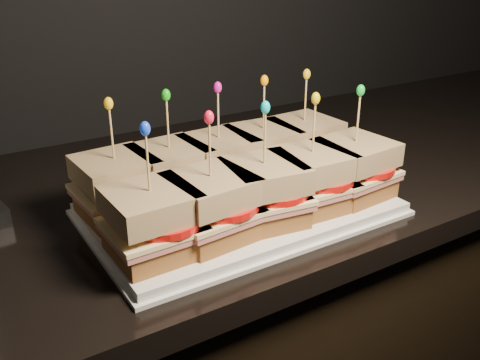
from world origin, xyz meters
TOP-DOWN VIEW (x-y plane):
  - cabinet at (0.36, 1.70)m, footprint 2.51×0.59m
  - granite_slab at (0.36, 1.70)m, footprint 2.55×0.63m
  - platter at (0.11, 1.56)m, footprint 0.42×0.26m
  - platter_rim at (0.11, 1.56)m, footprint 0.43×0.27m
  - sandwich_0_bread_bot at (-0.05, 1.62)m, footprint 0.10×0.10m
  - sandwich_0_ham at (-0.05, 1.62)m, footprint 0.11×0.11m
  - sandwich_0_cheese at (-0.05, 1.62)m, footprint 0.11×0.11m
  - sandwich_0_tomato at (-0.04, 1.61)m, footprint 0.10×0.10m
  - sandwich_0_bread_top at (-0.05, 1.62)m, footprint 0.10×0.10m
  - sandwich_0_pick at (-0.05, 1.62)m, footprint 0.00×0.00m
  - sandwich_0_frill at (-0.05, 1.62)m, footprint 0.01×0.01m
  - sandwich_1_bread_bot at (0.03, 1.62)m, footprint 0.10×0.10m
  - sandwich_1_ham at (0.03, 1.62)m, footprint 0.11×0.11m
  - sandwich_1_cheese at (0.03, 1.62)m, footprint 0.11×0.11m
  - sandwich_1_tomato at (0.04, 1.61)m, footprint 0.10×0.10m
  - sandwich_1_bread_top at (0.03, 1.62)m, footprint 0.10×0.10m
  - sandwich_1_pick at (0.03, 1.62)m, footprint 0.00×0.00m
  - sandwich_1_frill at (0.03, 1.62)m, footprint 0.01×0.01m
  - sandwich_2_bread_bot at (0.11, 1.62)m, footprint 0.10×0.10m
  - sandwich_2_ham at (0.11, 1.62)m, footprint 0.11×0.11m
  - sandwich_2_cheese at (0.11, 1.62)m, footprint 0.11×0.11m
  - sandwich_2_tomato at (0.12, 1.61)m, footprint 0.10×0.10m
  - sandwich_2_bread_top at (0.11, 1.62)m, footprint 0.10×0.10m
  - sandwich_2_pick at (0.11, 1.62)m, footprint 0.00×0.00m
  - sandwich_2_frill at (0.11, 1.62)m, footprint 0.01×0.01m
  - sandwich_3_bread_bot at (0.19, 1.62)m, footprint 0.10×0.10m
  - sandwich_3_ham at (0.19, 1.62)m, footprint 0.11×0.11m
  - sandwich_3_cheese at (0.19, 1.62)m, footprint 0.11×0.11m
  - sandwich_3_tomato at (0.20, 1.61)m, footprint 0.10×0.10m
  - sandwich_3_bread_top at (0.19, 1.62)m, footprint 0.10×0.10m
  - sandwich_3_pick at (0.19, 1.62)m, footprint 0.00×0.00m
  - sandwich_3_frill at (0.19, 1.62)m, footprint 0.01×0.01m
  - sandwich_4_bread_bot at (0.27, 1.62)m, footprint 0.10×0.10m
  - sandwich_4_ham at (0.27, 1.62)m, footprint 0.11×0.11m
  - sandwich_4_cheese at (0.27, 1.62)m, footprint 0.11×0.11m
  - sandwich_4_tomato at (0.28, 1.61)m, footprint 0.10×0.10m
  - sandwich_4_bread_top at (0.27, 1.62)m, footprint 0.10×0.10m
  - sandwich_4_pick at (0.27, 1.62)m, footprint 0.00×0.00m
  - sandwich_4_frill at (0.27, 1.62)m, footprint 0.01×0.01m
  - sandwich_5_bread_bot at (-0.05, 1.50)m, footprint 0.10×0.10m
  - sandwich_5_ham at (-0.05, 1.50)m, footprint 0.11×0.11m
  - sandwich_5_cheese at (-0.05, 1.50)m, footprint 0.11×0.11m
  - sandwich_5_tomato at (-0.04, 1.49)m, footprint 0.10×0.10m
  - sandwich_5_bread_top at (-0.05, 1.50)m, footprint 0.10×0.10m
  - sandwich_5_pick at (-0.05, 1.50)m, footprint 0.00×0.00m
  - sandwich_5_frill at (-0.05, 1.50)m, footprint 0.01×0.01m
  - sandwich_6_bread_bot at (0.03, 1.50)m, footprint 0.10×0.10m
  - sandwich_6_ham at (0.03, 1.50)m, footprint 0.11×0.11m
  - sandwich_6_cheese at (0.03, 1.50)m, footprint 0.12×0.11m
  - sandwich_6_tomato at (0.04, 1.49)m, footprint 0.10×0.10m
  - sandwich_6_bread_top at (0.03, 1.50)m, footprint 0.11×0.11m
  - sandwich_6_pick at (0.03, 1.50)m, footprint 0.00×0.00m
  - sandwich_6_frill at (0.03, 1.50)m, footprint 0.01×0.01m
  - sandwich_7_bread_bot at (0.11, 1.50)m, footprint 0.11×0.11m
  - sandwich_7_ham at (0.11, 1.50)m, footprint 0.12×0.12m
  - sandwich_7_cheese at (0.11, 1.50)m, footprint 0.12×0.12m
  - sandwich_7_tomato at (0.12, 1.49)m, footprint 0.10×0.10m
  - sandwich_7_bread_top at (0.11, 1.50)m, footprint 0.11×0.11m
  - sandwich_7_pick at (0.11, 1.50)m, footprint 0.00×0.00m
  - sandwich_7_frill at (0.11, 1.50)m, footprint 0.01×0.01m
  - sandwich_8_bread_bot at (0.19, 1.50)m, footprint 0.10×0.10m
  - sandwich_8_ham at (0.19, 1.50)m, footprint 0.11×0.11m
  - sandwich_8_cheese at (0.19, 1.50)m, footprint 0.11×0.11m
  - sandwich_8_tomato at (0.20, 1.49)m, footprint 0.10×0.10m
  - sandwich_8_bread_top at (0.19, 1.50)m, footprint 0.10×0.10m
  - sandwich_8_pick at (0.19, 1.50)m, footprint 0.00×0.00m
  - sandwich_8_frill at (0.19, 1.50)m, footprint 0.01×0.01m
  - sandwich_9_bread_bot at (0.27, 1.50)m, footprint 0.10×0.10m
  - sandwich_9_ham at (0.27, 1.50)m, footprint 0.11×0.11m
  - sandwich_9_cheese at (0.27, 1.50)m, footprint 0.12×0.11m
  - sandwich_9_tomato at (0.28, 1.49)m, footprint 0.10×0.10m
  - sandwich_9_bread_top at (0.27, 1.50)m, footprint 0.11×0.11m
  - sandwich_9_pick at (0.27, 1.50)m, footprint 0.00×0.00m
  - sandwich_9_frill at (0.27, 1.50)m, footprint 0.01×0.01m

SIDE VIEW (x-z plane):
  - cabinet at x=0.36m, z-range 0.00..0.85m
  - granite_slab at x=0.36m, z-range 0.85..0.89m
  - platter_rim at x=0.11m, z-range 0.89..0.90m
  - platter at x=0.11m, z-range 0.89..0.91m
  - sandwich_0_bread_bot at x=-0.05m, z-range 0.91..0.93m
  - sandwich_1_bread_bot at x=0.03m, z-range 0.91..0.93m
  - sandwich_2_bread_bot at x=0.11m, z-range 0.91..0.93m
  - sandwich_3_bread_bot at x=0.19m, z-range 0.91..0.93m
  - sandwich_4_bread_bot at x=0.27m, z-range 0.91..0.93m
  - sandwich_5_bread_bot at x=-0.05m, z-range 0.91..0.93m
  - sandwich_6_bread_bot at x=0.03m, z-range 0.91..0.93m
  - sandwich_7_bread_bot at x=0.11m, z-range 0.91..0.93m
  - sandwich_8_bread_bot at x=0.19m, z-range 0.91..0.93m
  - sandwich_9_bread_bot at x=0.27m, z-range 0.91..0.93m
  - sandwich_0_ham at x=-0.05m, z-range 0.93..0.94m
  - sandwich_1_ham at x=0.03m, z-range 0.93..0.94m
  - sandwich_2_ham at x=0.11m, z-range 0.93..0.94m
  - sandwich_3_ham at x=0.19m, z-range 0.93..0.94m
  - sandwich_4_ham at x=0.27m, z-range 0.93..0.94m
  - sandwich_5_ham at x=-0.05m, z-range 0.93..0.94m
  - sandwich_6_ham at x=0.03m, z-range 0.93..0.94m
  - sandwich_7_ham at x=0.11m, z-range 0.93..0.94m
  - sandwich_8_ham at x=0.19m, z-range 0.93..0.94m
  - sandwich_9_ham at x=0.27m, z-range 0.93..0.94m
  - sandwich_0_cheese at x=-0.05m, z-range 0.94..0.95m
  - sandwich_1_cheese at x=0.03m, z-range 0.94..0.95m
  - sandwich_2_cheese at x=0.11m, z-range 0.94..0.95m
  - sandwich_3_cheese at x=0.19m, z-range 0.94..0.95m
  - sandwich_4_cheese at x=0.27m, z-range 0.94..0.95m
  - sandwich_5_cheese at x=-0.05m, z-range 0.94..0.95m
  - sandwich_6_cheese at x=0.03m, z-range 0.94..0.95m
  - sandwich_7_cheese at x=0.11m, z-range 0.94..0.95m
  - sandwich_8_cheese at x=0.19m, z-range 0.94..0.95m
  - sandwich_9_cheese at x=0.27m, z-range 0.94..0.95m
  - sandwich_0_tomato at x=-0.04m, z-range 0.95..0.96m
  - sandwich_1_tomato at x=0.04m, z-range 0.95..0.96m
  - sandwich_2_tomato at x=0.12m, z-range 0.95..0.96m
  - sandwich_3_tomato at x=0.20m, z-range 0.95..0.96m
  - sandwich_4_tomato at x=0.28m, z-range 0.95..0.96m
  - sandwich_5_tomato at x=-0.04m, z-range 0.95..0.96m
  - sandwich_6_tomato at x=0.04m, z-range 0.95..0.96m
  - sandwich_7_tomato at x=0.12m, z-range 0.95..0.96m
  - sandwich_8_tomato at x=0.20m, z-range 0.95..0.96m
  - sandwich_9_tomato at x=0.28m, z-range 0.95..0.96m
  - sandwich_0_bread_top at x=-0.05m, z-range 0.96..0.99m
  - sandwich_1_bread_top at x=0.03m, z-range 0.96..0.99m
  - sandwich_2_bread_top at x=0.11m, z-range 0.96..0.99m
  - sandwich_3_bread_top at x=0.19m, z-range 0.96..0.99m
  - sandwich_4_bread_top at x=0.27m, z-range 0.96..0.99m
  - sandwich_5_bread_top at x=-0.05m, z-range 0.96..0.99m
  - sandwich_6_bread_top at x=0.03m, z-range 0.96..0.99m
  - sandwich_7_bread_top at x=0.11m, z-range 0.96..0.99m
  - sandwich_8_bread_top at x=0.19m, z-range 0.96..0.99m
  - sandwich_9_bread_top at x=0.27m, z-range 0.96..0.99m
  - sandwich_0_pick at x=-0.05m, z-range 0.98..1.07m
  - sandwich_1_pick at x=0.03m, z-range 0.98..1.07m
  - sandwich_2_pick at x=0.11m, z-range 0.98..1.07m
  - sandwich_3_pick at x=0.19m, z-range 0.98..1.07m
  - sandwich_4_pick at x=0.27m, z-range 0.98..1.07m
  - sandwich_5_pick at x=-0.05m, z-range 0.98..1.07m
  - sandwich_6_pick at x=0.03m, z-range 0.98..1.07m
  - sandwich_7_pick at x=0.11m, z-range 0.98..1.07m
  - sandwich_8_pick at x=0.19m, z-range 0.98..1.07m
  - sandwich_9_pick at x=0.27m, z-range 0.98..1.07m
  - sandwich_0_frill at x=-0.05m, z-range 1.06..1.07m
  - sandwich_1_frill at x=0.03m, z-range 1.06..1.07m
  - sandwich_2_frill at x=0.11m, z-range 1.06..1.07m
  - sandwich_3_frill at x=0.19m, z-range 1.06..1.07m
  - sandwich_4_frill at x=0.27m, z-range 1.06..1.07m
  - sandwich_5_frill at x=-0.05m, z-range 1.06..1.07m
  - sandwich_6_frill at x=0.03m, z-range 1.06..1.07m
  - sandwich_7_frill at x=0.11m, z-range 1.06..1.07m
  - sandwich_8_frill at x=0.19m, z-range 1.06..1.07m
  - sandwich_9_frill at x=0.27m, z-range 1.06..1.07m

